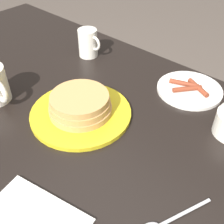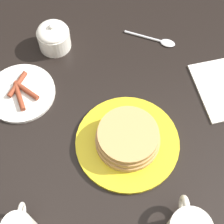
{
  "view_description": "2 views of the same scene",
  "coord_description": "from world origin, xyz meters",
  "px_view_note": "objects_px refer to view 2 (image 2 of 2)",
  "views": [
    {
      "loc": [
        0.49,
        -0.33,
        1.26
      ],
      "look_at": [
        0.13,
        0.07,
        0.8
      ],
      "focal_mm": 45.0,
      "sensor_mm": 36.0,
      "label": 1
    },
    {
      "loc": [
        -0.3,
        0.09,
        1.59
      ],
      "look_at": [
        0.13,
        0.07,
        0.8
      ],
      "focal_mm": 55.0,
      "sensor_mm": 36.0,
      "label": 2
    }
  ],
  "objects_px": {
    "pancake_plate": "(128,140)",
    "napkin": "(220,89)",
    "side_plate_bacon": "(21,92)",
    "spoon": "(159,41)",
    "sugar_bowl": "(54,37)"
  },
  "relations": [
    {
      "from": "pancake_plate",
      "to": "sugar_bowl",
      "type": "bearing_deg",
      "value": 31.5
    },
    {
      "from": "sugar_bowl",
      "to": "napkin",
      "type": "relative_size",
      "value": 0.44
    },
    {
      "from": "sugar_bowl",
      "to": "side_plate_bacon",
      "type": "bearing_deg",
      "value": 152.76
    },
    {
      "from": "side_plate_bacon",
      "to": "spoon",
      "type": "distance_m",
      "value": 0.44
    },
    {
      "from": "side_plate_bacon",
      "to": "napkin",
      "type": "xyz_separation_m",
      "value": [
        -0.0,
        -0.56,
        -0.0
      ]
    },
    {
      "from": "napkin",
      "to": "pancake_plate",
      "type": "bearing_deg",
      "value": 120.07
    },
    {
      "from": "side_plate_bacon",
      "to": "sugar_bowl",
      "type": "xyz_separation_m",
      "value": [
        0.17,
        -0.09,
        0.03
      ]
    },
    {
      "from": "side_plate_bacon",
      "to": "sugar_bowl",
      "type": "height_order",
      "value": "sugar_bowl"
    },
    {
      "from": "pancake_plate",
      "to": "napkin",
      "type": "distance_m",
      "value": 0.31
    },
    {
      "from": "pancake_plate",
      "to": "napkin",
      "type": "relative_size",
      "value": 1.23
    },
    {
      "from": "pancake_plate",
      "to": "spoon",
      "type": "distance_m",
      "value": 0.36
    },
    {
      "from": "napkin",
      "to": "spoon",
      "type": "height_order",
      "value": "spoon"
    },
    {
      "from": "pancake_plate",
      "to": "side_plate_bacon",
      "type": "bearing_deg",
      "value": 60.99
    },
    {
      "from": "side_plate_bacon",
      "to": "spoon",
      "type": "bearing_deg",
      "value": -66.35
    },
    {
      "from": "sugar_bowl",
      "to": "napkin",
      "type": "distance_m",
      "value": 0.5
    }
  ]
}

